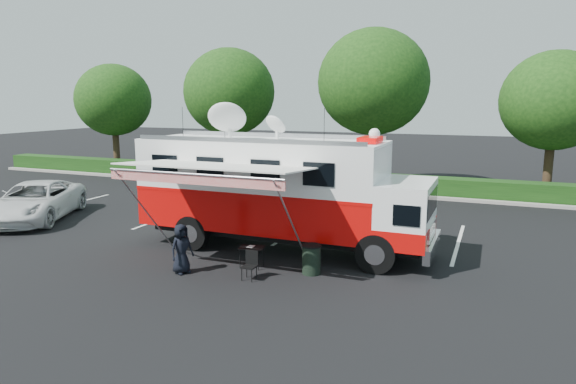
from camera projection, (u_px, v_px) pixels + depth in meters
name	position (u px, v px, depth m)	size (l,w,h in m)	color
ground_plane	(282.00, 249.00, 17.47)	(120.00, 120.00, 0.00)	black
back_border	(393.00, 99.00, 27.90)	(60.00, 6.14, 8.87)	#9E998E
stall_lines	(300.00, 228.00, 20.39)	(24.12, 5.50, 0.01)	silver
command_truck	(280.00, 190.00, 17.14)	(9.90, 2.72, 4.76)	black
awning	(213.00, 169.00, 14.70)	(5.41, 2.78, 3.26)	white
white_suv	(36.00, 220.00, 21.74)	(2.63, 5.71, 1.59)	silver
person	(182.00, 273.00, 15.11)	(0.72, 0.47, 1.48)	black
folding_table	(252.00, 249.00, 15.52)	(0.85, 0.68, 0.64)	black
folding_chair	(250.00, 263.00, 14.53)	(0.39, 0.41, 0.82)	black
trash_bin	(311.00, 259.00, 14.96)	(0.58, 0.58, 0.87)	black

